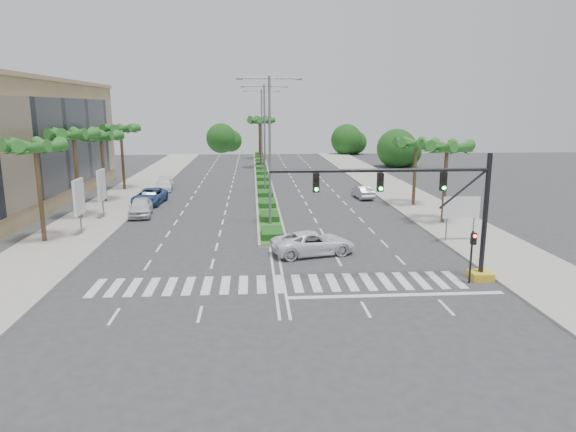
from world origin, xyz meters
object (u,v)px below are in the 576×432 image
object	(u,v)px
car_parked_b	(149,198)
car_parked_c	(150,196)
car_right	(363,192)
car_crossing	(313,243)
car_parked_d	(164,184)
car_parked_a	(141,207)

from	to	relation	value
car_parked_b	car_parked_c	bearing A→B (deg)	89.03
car_parked_b	car_parked_c	xyz separation A→B (m)	(0.00, 0.09, 0.16)
car_parked_c	car_right	size ratio (longest dim) A/B	1.37
car_crossing	car_right	distance (m)	22.32
car_parked_d	car_right	world-z (taller)	car_parked_d
car_parked_b	car_crossing	world-z (taller)	car_crossing
car_parked_a	car_right	size ratio (longest dim) A/B	1.17
car_parked_c	car_crossing	distance (m)	23.83
car_right	car_parked_d	bearing A→B (deg)	-23.57
car_parked_b	car_parked_a	bearing A→B (deg)	-87.76
car_parked_b	car_right	xyz separation A→B (m)	(22.19, 1.98, 0.05)
car_parked_d	car_parked_b	bearing A→B (deg)	-93.86
car_parked_d	car_right	xyz separation A→B (m)	(22.19, -6.95, -0.02)
car_parked_a	car_crossing	world-z (taller)	car_parked_a
car_parked_a	car_right	distance (m)	23.19
car_parked_a	car_parked_d	distance (m)	14.64
car_crossing	car_right	size ratio (longest dim) A/B	1.34
car_parked_c	car_right	xyz separation A→B (m)	(22.19, 1.88, -0.11)
car_parked_d	car_parked_a	bearing A→B (deg)	-92.60
car_parked_b	car_parked_d	world-z (taller)	car_parked_d
car_parked_a	car_parked_c	world-z (taller)	car_parked_a
car_parked_a	car_parked_d	world-z (taller)	car_parked_a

